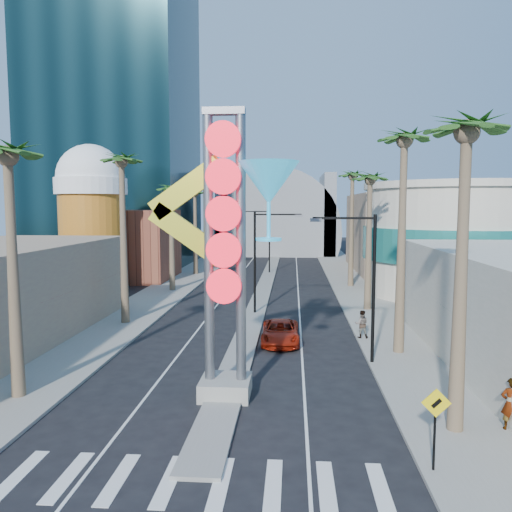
{
  "coord_description": "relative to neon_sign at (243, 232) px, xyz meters",
  "views": [
    {
      "loc": [
        2.94,
        -18.31,
        8.39
      ],
      "look_at": [
        0.06,
        20.4,
        4.55
      ],
      "focal_mm": 35.0,
      "sensor_mm": 36.0,
      "label": 1
    }
  ],
  "objects": [
    {
      "name": "streetlight_0",
      "position": [
        -0.27,
        17.04,
        -2.43
      ],
      "size": [
        3.79,
        0.25,
        8.0
      ],
      "color": "black",
      "rests_on": "ground"
    },
    {
      "name": "turquoise_building",
      "position": [
        17.18,
        27.04,
        -2.06
      ],
      "size": [
        16.6,
        16.6,
        10.6
      ],
      "color": "#BFB7A2",
      "rests_on": "ground"
    },
    {
      "name": "palm_6",
      "position": [
        8.18,
        19.04,
        2.62
      ],
      "size": [
        2.4,
        2.4,
        11.7
      ],
      "color": "brown",
      "rests_on": "ground"
    },
    {
      "name": "palm_5",
      "position": [
        8.18,
        7.04,
        3.96
      ],
      "size": [
        2.4,
        2.4,
        13.2
      ],
      "color": "brown",
      "rests_on": "ground"
    },
    {
      "name": "sidewalk_east",
      "position": [
        8.68,
        32.04,
        -7.23
      ],
      "size": [
        5.0,
        100.0,
        0.15
      ],
      "primitive_type": "cube",
      "color": "gray",
      "rests_on": "ground"
    },
    {
      "name": "filler_east",
      "position": [
        15.18,
        45.04,
        -2.31
      ],
      "size": [
        10.0,
        20.0,
        10.0
      ],
      "primitive_type": "cube",
      "color": "#9A7863",
      "rests_on": "ground"
    },
    {
      "name": "streetlight_1",
      "position": [
        -1.36,
        41.04,
        -2.43
      ],
      "size": [
        3.79,
        0.25,
        8.0
      ],
      "color": "black",
      "rests_on": "ground"
    },
    {
      "name": "palm_7",
      "position": [
        8.18,
        31.04,
        3.52
      ],
      "size": [
        2.4,
        2.4,
        12.7
      ],
      "color": "brown",
      "rests_on": "ground"
    },
    {
      "name": "ped_sign",
      "position": [
        6.58,
        -5.99,
        -5.42
      ],
      "size": [
        0.92,
        0.12,
        2.66
      ],
      "color": "black",
      "rests_on": "sidewalk_east"
    },
    {
      "name": "median",
      "position": [
        -0.82,
        35.04,
        -7.23
      ],
      "size": [
        1.6,
        84.0,
        0.15
      ],
      "primitive_type": "cube",
      "color": "gray",
      "rests_on": "ground"
    },
    {
      "name": "brick_filler_west",
      "position": [
        -16.82,
        35.04,
        -3.31
      ],
      "size": [
        10.0,
        10.0,
        8.0
      ],
      "primitive_type": "cube",
      "color": "brown",
      "rests_on": "ground"
    },
    {
      "name": "neon_sign",
      "position": [
        0.0,
        0.0,
        0.0
      ],
      "size": [
        6.53,
        2.6,
        12.55
      ],
      "color": "gray",
      "rests_on": "ground"
    },
    {
      "name": "sidewalk_west",
      "position": [
        -10.32,
        32.04,
        -7.23
      ],
      "size": [
        5.0,
        100.0,
        0.15
      ],
      "primitive_type": "cube",
      "color": "gray",
      "rests_on": "ground"
    },
    {
      "name": "palm_3",
      "position": [
        -9.82,
        39.04,
        2.17
      ],
      "size": [
        2.4,
        2.4,
        11.2
      ],
      "color": "brown",
      "rests_on": "ground"
    },
    {
      "name": "palm_4",
      "position": [
        8.18,
        -2.96,
        3.07
      ],
      "size": [
        2.4,
        2.4,
        12.2
      ],
      "color": "brown",
      "rests_on": "ground"
    },
    {
      "name": "palm_0",
      "position": [
        -9.82,
        -0.96,
        2.62
      ],
      "size": [
        2.4,
        2.4,
        11.7
      ],
      "color": "brown",
      "rests_on": "ground"
    },
    {
      "name": "pedestrian_a",
      "position": [
        10.21,
        -2.83,
        -6.17
      ],
      "size": [
        0.76,
        0.53,
        1.98
      ],
      "primitive_type": "imported",
      "rotation": [
        0.0,
        0.0,
        3.05
      ],
      "color": "gray",
      "rests_on": "sidewalk_east"
    },
    {
      "name": "beer_mug",
      "position": [
        -17.82,
        27.04,
        0.54
      ],
      "size": [
        7.0,
        7.0,
        14.5
      ],
      "color": "#A86116",
      "rests_on": "ground"
    },
    {
      "name": "pedestrian_b",
      "position": [
        6.48,
        9.96,
        -6.28
      ],
      "size": [
        0.88,
        0.7,
        1.75
      ],
      "primitive_type": "imported",
      "rotation": [
        0.0,
        0.0,
        3.1
      ],
      "color": "gray",
      "rests_on": "sidewalk_east"
    },
    {
      "name": "hotel_tower",
      "position": [
        -22.82,
        49.04,
        17.69
      ],
      "size": [
        20.0,
        20.0,
        50.0
      ],
      "primitive_type": "cube",
      "color": "black",
      "rests_on": "ground"
    },
    {
      "name": "streetlight_2",
      "position": [
        5.91,
        5.04,
        -2.47
      ],
      "size": [
        3.45,
        0.25,
        8.0
      ],
      "color": "black",
      "rests_on": "ground"
    },
    {
      "name": "palm_2",
      "position": [
        -9.82,
        27.04,
        2.17
      ],
      "size": [
        2.4,
        2.4,
        11.2
      ],
      "color": "brown",
      "rests_on": "ground"
    },
    {
      "name": "palm_1",
      "position": [
        -9.82,
        13.04,
        3.52
      ],
      "size": [
        2.4,
        2.4,
        12.7
      ],
      "color": "brown",
      "rests_on": "ground"
    },
    {
      "name": "red_pickup",
      "position": [
        1.39,
        8.91,
        -6.63
      ],
      "size": [
        2.33,
        4.93,
        1.36
      ],
      "primitive_type": "imported",
      "rotation": [
        0.0,
        0.0,
        0.02
      ],
      "color": "#B1220D",
      "rests_on": "ground"
    },
    {
      "name": "ground",
      "position": [
        -0.82,
        -2.96,
        -7.31
      ],
      "size": [
        240.0,
        240.0,
        0.0
      ],
      "primitive_type": "plane",
      "color": "black",
      "rests_on": "ground"
    },
    {
      "name": "canopy",
      "position": [
        -0.82,
        69.04,
        -3.0
      ],
      "size": [
        22.0,
        16.0,
        22.0
      ],
      "color": "slate",
      "rests_on": "ground"
    }
  ]
}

